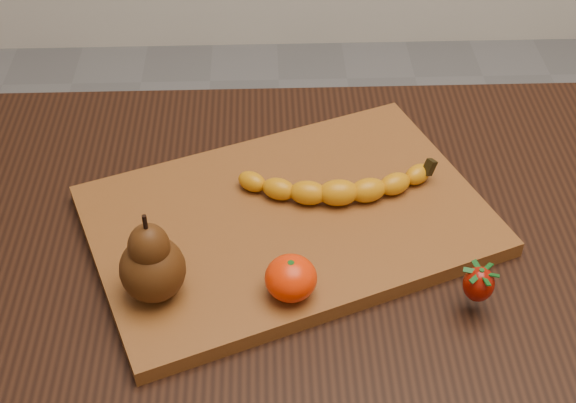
{
  "coord_description": "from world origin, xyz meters",
  "views": [
    {
      "loc": [
        -0.04,
        -0.63,
        1.42
      ],
      "look_at": [
        -0.02,
        0.06,
        0.8
      ],
      "focal_mm": 50.0,
      "sensor_mm": 36.0,
      "label": 1
    }
  ],
  "objects_px": {
    "pear": "(151,256)",
    "mandarin": "(291,278)",
    "table": "(306,317)",
    "cutting_board": "(288,220)"
  },
  "relations": [
    {
      "from": "cutting_board",
      "to": "pear",
      "type": "distance_m",
      "value": 0.19
    },
    {
      "from": "pear",
      "to": "mandarin",
      "type": "distance_m",
      "value": 0.15
    },
    {
      "from": "cutting_board",
      "to": "mandarin",
      "type": "distance_m",
      "value": 0.13
    },
    {
      "from": "pear",
      "to": "mandarin",
      "type": "bearing_deg",
      "value": -2.79
    },
    {
      "from": "pear",
      "to": "mandarin",
      "type": "relative_size",
      "value": 1.96
    },
    {
      "from": "cutting_board",
      "to": "mandarin",
      "type": "height_order",
      "value": "mandarin"
    },
    {
      "from": "cutting_board",
      "to": "mandarin",
      "type": "xyz_separation_m",
      "value": [
        -0.0,
        -0.12,
        0.03
      ]
    },
    {
      "from": "cutting_board",
      "to": "table",
      "type": "bearing_deg",
      "value": -92.77
    },
    {
      "from": "table",
      "to": "mandarin",
      "type": "height_order",
      "value": "mandarin"
    },
    {
      "from": "table",
      "to": "pear",
      "type": "xyz_separation_m",
      "value": [
        -0.16,
        -0.06,
        0.17
      ]
    }
  ]
}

